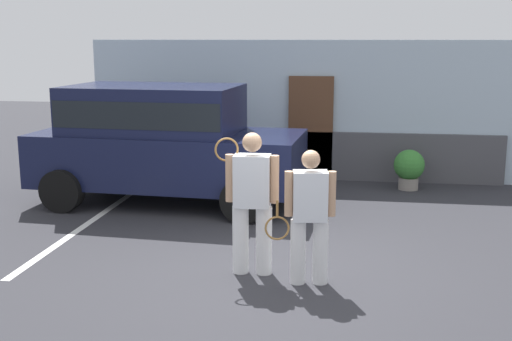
{
  "coord_description": "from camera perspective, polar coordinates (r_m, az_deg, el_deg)",
  "views": [
    {
      "loc": [
        0.9,
        -7.44,
        2.86
      ],
      "look_at": [
        -0.43,
        1.2,
        1.05
      ],
      "focal_mm": 45.27,
      "sensor_mm": 36.0,
      "label": 1
    }
  ],
  "objects": [
    {
      "name": "ground_plane",
      "position": [
        8.02,
        1.77,
        -9.2
      ],
      "size": [
        40.0,
        40.0,
        0.0
      ],
      "primitive_type": "plane",
      "color": "#2D2D33"
    },
    {
      "name": "parking_stripe_0",
      "position": [
        10.23,
        -15.21,
        -4.93
      ],
      "size": [
        0.12,
        4.4,
        0.01
      ],
      "primitive_type": "cube",
      "color": "silver",
      "rests_on": "ground_plane"
    },
    {
      "name": "house_frontage",
      "position": [
        13.29,
        4.86,
        5.0
      ],
      "size": [
        9.13,
        0.4,
        2.81
      ],
      "color": "silver",
      "rests_on": "ground_plane"
    },
    {
      "name": "parked_suv",
      "position": [
        11.3,
        -8.26,
        2.85
      ],
      "size": [
        4.7,
        2.37,
        2.05
      ],
      "rotation": [
        0.0,
        0.0,
        -0.05
      ],
      "color": "#141938",
      "rests_on": "ground_plane"
    },
    {
      "name": "tennis_player_man",
      "position": [
        7.81,
        -0.37,
        -2.71
      ],
      "size": [
        0.79,
        0.28,
        1.75
      ],
      "rotation": [
        0.0,
        0.0,
        3.16
      ],
      "color": "white",
      "rests_on": "ground_plane"
    },
    {
      "name": "tennis_player_woman",
      "position": [
        7.53,
        4.73,
        -4.0
      ],
      "size": [
        0.86,
        0.3,
        1.6
      ],
      "rotation": [
        0.0,
        0.0,
        3.29
      ],
      "color": "white",
      "rests_on": "ground_plane"
    },
    {
      "name": "potted_plant_by_porch",
      "position": [
        12.62,
        13.37,
        0.26
      ],
      "size": [
        0.58,
        0.58,
        0.77
      ],
      "color": "gray",
      "rests_on": "ground_plane"
    }
  ]
}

